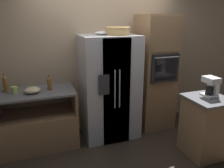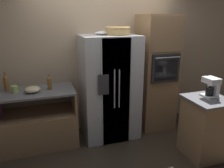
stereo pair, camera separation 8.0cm
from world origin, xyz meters
The scene contains 13 objects.
ground_plane centered at (0.00, 0.00, 0.00)m, with size 20.00×20.00×0.00m, color #382D23.
wall_back centered at (0.00, 0.41, 1.40)m, with size 12.00×0.06×2.80m.
counter_left centered at (-1.28, 0.05, 0.33)m, with size 1.30×0.65×0.92m.
refrigerator centered at (-0.03, 0.02, 0.87)m, with size 0.92×0.73×1.73m.
wall_oven centered at (0.87, 0.08, 1.03)m, with size 0.63×0.65×2.05m.
island_counter centered at (1.11, -1.01, 0.46)m, with size 0.57×0.59×0.91m.
wicker_basket centered at (0.11, 0.00, 1.80)m, with size 0.39×0.39×0.13m.
fruit_bowl centered at (-0.12, 0.11, 1.76)m, with size 0.23×0.23×0.06m.
bottle_tall centered at (-1.62, 0.19, 1.05)m, with size 0.07×0.07×0.29m.
bottle_short centered at (-0.99, 0.07, 1.03)m, with size 0.07×0.07×0.24m.
mug centered at (-1.49, 0.07, 0.97)m, with size 0.13×0.09×0.10m.
mixing_bowl centered at (-1.24, -0.01, 0.97)m, with size 0.23×0.23×0.09m.
coffee_maker centered at (1.18, -0.95, 1.07)m, with size 0.17×0.22×0.28m.
Camera 2 is at (-1.07, -3.31, 2.01)m, focal length 35.00 mm.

